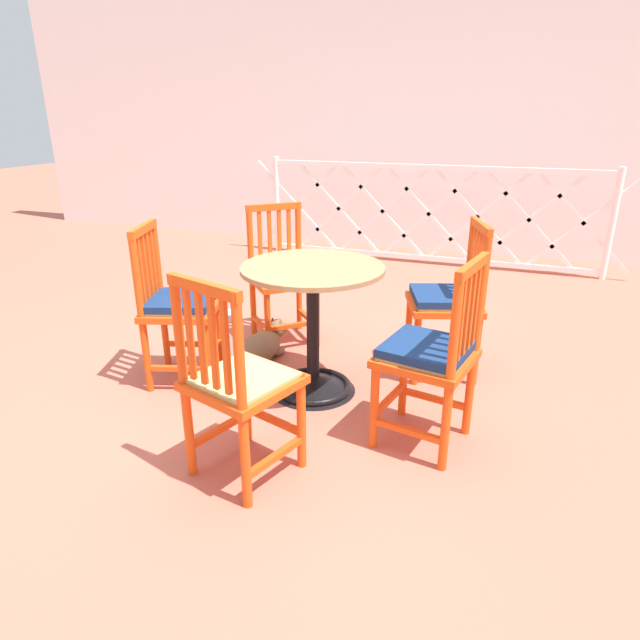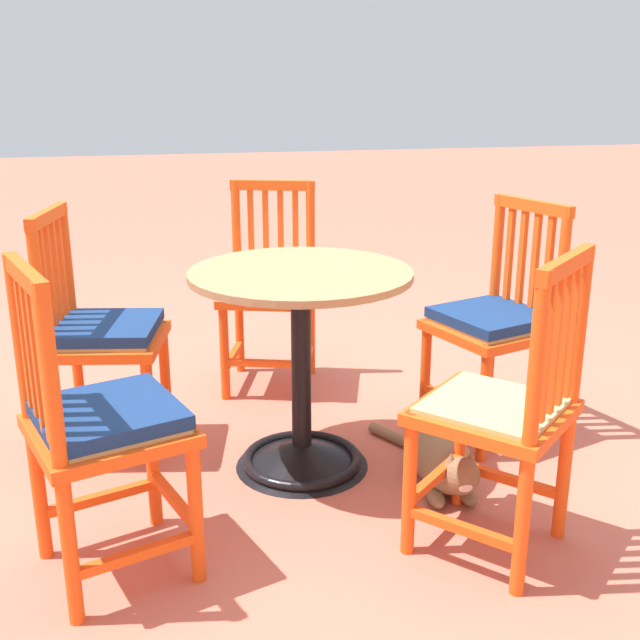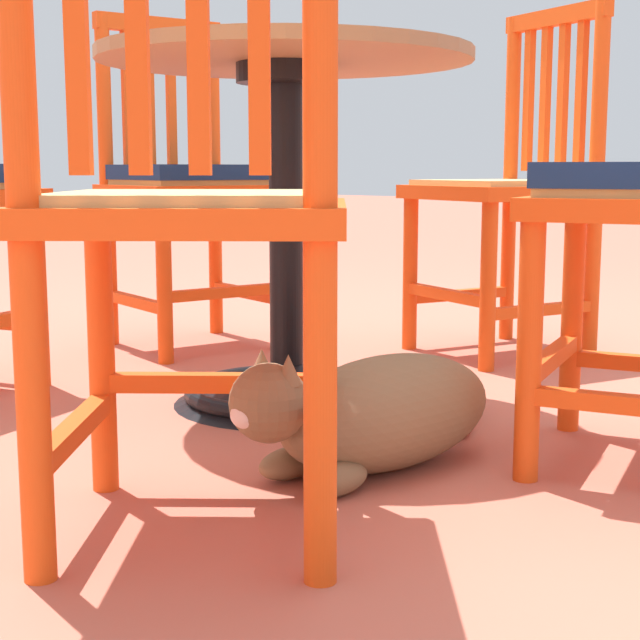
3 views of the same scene
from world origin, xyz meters
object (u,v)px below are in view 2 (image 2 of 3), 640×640
(orange_chair_facing_out, at_px, (502,414))
(orange_chair_at_corner, at_px, (270,292))
(orange_chair_near_fence, at_px, (101,337))
(orange_chair_by_planter, at_px, (495,325))
(tabby_cat, at_px, (442,460))
(orange_chair_tucked_in, at_px, (101,427))
(cafe_table, at_px, (301,393))

(orange_chair_facing_out, height_order, orange_chair_at_corner, same)
(orange_chair_facing_out, height_order, orange_chair_near_fence, same)
(orange_chair_by_planter, relative_size, orange_chair_at_corner, 1.00)
(orange_chair_by_planter, height_order, orange_chair_at_corner, same)
(orange_chair_at_corner, height_order, tabby_cat, orange_chair_at_corner)
(orange_chair_tucked_in, xyz_separation_m, orange_chair_facing_out, (-1.11, 0.14, -0.01))
(orange_chair_by_planter, height_order, tabby_cat, orange_chair_by_planter)
(cafe_table, xyz_separation_m, orange_chair_tucked_in, (0.66, 0.49, 0.16))
(orange_chair_tucked_in, bearing_deg, orange_chair_near_fence, -88.21)
(orange_chair_at_corner, bearing_deg, orange_chair_by_planter, 136.75)
(orange_chair_by_planter, distance_m, orange_chair_at_corner, 1.03)
(cafe_table, xyz_separation_m, tabby_cat, (-0.44, 0.25, -0.19))
(orange_chair_tucked_in, relative_size, orange_chair_by_planter, 1.00)
(orange_chair_near_fence, bearing_deg, orange_chair_by_planter, 172.51)
(orange_chair_by_planter, distance_m, orange_chair_near_fence, 1.47)
(tabby_cat, bearing_deg, orange_chair_facing_out, 91.92)
(orange_chair_facing_out, distance_m, tabby_cat, 0.51)
(orange_chair_tucked_in, relative_size, orange_chair_facing_out, 1.00)
(orange_chair_at_corner, xyz_separation_m, orange_chair_near_fence, (0.71, 0.52, 0.01))
(orange_chair_tucked_in, bearing_deg, orange_chair_facing_out, 172.61)
(orange_chair_tucked_in, distance_m, tabby_cat, 1.17)
(cafe_table, distance_m, tabby_cat, 0.54)
(orange_chair_at_corner, relative_size, orange_chair_near_fence, 1.00)
(cafe_table, xyz_separation_m, orange_chair_facing_out, (-0.45, 0.63, 0.15))
(orange_chair_tucked_in, height_order, orange_chair_facing_out, same)
(orange_chair_tucked_in, height_order, orange_chair_near_fence, same)
(tabby_cat, bearing_deg, orange_chair_tucked_in, 12.38)
(orange_chair_facing_out, distance_m, orange_chair_by_planter, 0.81)
(orange_chair_facing_out, bearing_deg, orange_chair_near_fence, -39.41)
(orange_chair_facing_out, height_order, tabby_cat, orange_chair_facing_out)
(cafe_table, relative_size, orange_chair_at_corner, 0.83)
(orange_chair_facing_out, relative_size, orange_chair_at_corner, 1.00)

